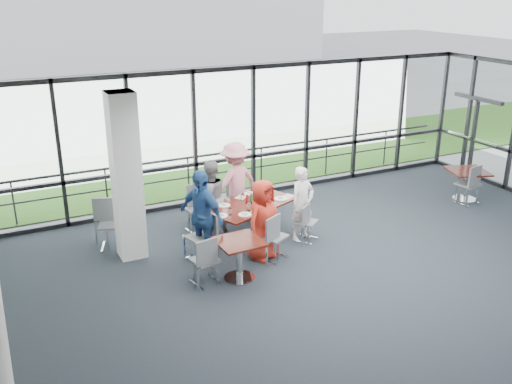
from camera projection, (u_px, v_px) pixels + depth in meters
name	position (u px, v px, depth m)	size (l,w,h in m)	color
floor	(377.00, 283.00, 10.10)	(12.00, 10.00, 0.02)	#232A32
ceiling	(392.00, 104.00, 8.99)	(12.00, 10.00, 0.04)	white
curtain_wall_back	(253.00, 132.00, 13.75)	(12.00, 0.10, 3.20)	white
exit_door	(473.00, 138.00, 15.38)	(0.12, 1.60, 2.10)	black
structural_column	(126.00, 177.00, 10.58)	(0.50, 0.50, 3.20)	white
apron	(186.00, 147.00, 18.52)	(80.00, 70.00, 0.02)	gray
grass_strip	(209.00, 162.00, 16.83)	(80.00, 5.00, 0.01)	#23611A
hangar_main	(129.00, 15.00, 37.65)	(24.00, 10.00, 6.00)	silver
guard_rail	(243.00, 169.00, 14.64)	(0.06, 0.06, 12.00)	#2D2D33
main_table	(250.00, 209.00, 11.69)	(2.16, 1.69, 0.75)	#35140C
side_table_left	(239.00, 247.00, 10.02)	(0.80, 0.80, 0.75)	#35140C
side_table_right	(467.00, 175.00, 13.74)	(1.10, 1.10, 0.75)	#35140C
diner_near_left	(263.00, 220.00, 10.74)	(0.77, 0.50, 1.58)	red
diner_near_right	(302.00, 204.00, 11.58)	(0.56, 0.41, 1.55)	white
diner_far_left	(210.00, 198.00, 11.84)	(0.77, 0.48, 1.58)	gray
diner_far_right	(235.00, 182.00, 12.46)	(1.15, 0.60, 1.79)	pink
diner_end	(201.00, 216.00, 10.61)	(1.06, 0.58, 1.81)	#295494
chair_main_nl	(273.00, 237.00, 10.81)	(0.46, 0.46, 0.93)	slate
chair_main_nr	(306.00, 222.00, 11.62)	(0.40, 0.40, 0.81)	slate
chair_main_fl	(199.00, 210.00, 12.03)	(0.48, 0.48, 0.98)	slate
chair_main_fr	(233.00, 197.00, 12.76)	(0.46, 0.46, 0.95)	slate
chair_main_end	(200.00, 237.00, 10.78)	(0.45, 0.45, 0.93)	slate
chair_spare_la	(205.00, 260.00, 9.93)	(0.44, 0.44, 0.90)	slate
chair_spare_lb	(111.00, 225.00, 11.29)	(0.47, 0.47, 0.97)	slate
chair_spare_r	(468.00, 184.00, 13.58)	(0.47, 0.47, 0.96)	slate
plate_nl	(245.00, 215.00, 11.07)	(0.26, 0.26, 0.01)	white
plate_nr	(281.00, 199.00, 11.88)	(0.27, 0.27, 0.01)	white
plate_fl	(224.00, 205.00, 11.53)	(0.26, 0.26, 0.01)	white
plate_fr	(250.00, 193.00, 12.18)	(0.24, 0.24, 0.01)	white
plate_end	(222.00, 216.00, 11.02)	(0.25, 0.25, 0.01)	white
tumbler_a	(249.00, 207.00, 11.29)	(0.07, 0.07, 0.15)	white
tumbler_b	(266.00, 199.00, 11.70)	(0.07, 0.07, 0.14)	white
tumbler_c	(242.00, 198.00, 11.76)	(0.07, 0.07, 0.14)	white
tumbler_d	(230.00, 212.00, 11.06)	(0.07, 0.07, 0.14)	white
menu_a	(259.00, 210.00, 11.30)	(0.33, 0.23, 0.00)	white
menu_b	(288.00, 197.00, 12.02)	(0.30, 0.21, 0.00)	white
menu_c	(242.00, 197.00, 12.01)	(0.29, 0.21, 0.00)	white
condiment_caddy	(249.00, 203.00, 11.64)	(0.10, 0.07, 0.04)	black
ketchup_bottle	(247.00, 199.00, 11.64)	(0.06, 0.06, 0.18)	#B01417
green_bottle	(251.00, 198.00, 11.67)	(0.05, 0.05, 0.20)	#217F2B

